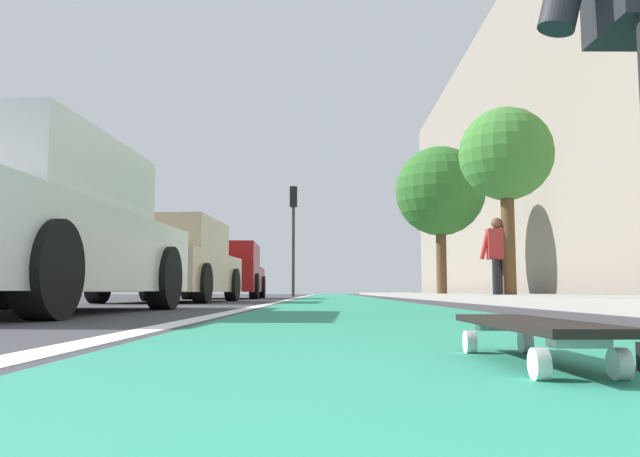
% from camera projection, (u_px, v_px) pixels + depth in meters
% --- Properties ---
extents(ground_plane, '(80.00, 80.00, 0.00)m').
position_uv_depth(ground_plane, '(349.00, 303.00, 10.40)').
color(ground_plane, '#38383D').
extents(bike_lane_paint, '(56.00, 2.17, 0.00)m').
position_uv_depth(bike_lane_paint, '(336.00, 297.00, 24.33)').
color(bike_lane_paint, '#288466').
rests_on(bike_lane_paint, ground).
extents(lane_stripe_white, '(52.00, 0.16, 0.01)m').
position_uv_depth(lane_stripe_white, '(299.00, 298.00, 20.36)').
color(lane_stripe_white, silver).
rests_on(lane_stripe_white, ground).
extents(sidewalk_curb, '(52.00, 3.20, 0.13)m').
position_uv_depth(sidewalk_curb, '(462.00, 296.00, 18.33)').
color(sidewalk_curb, '#9E9B93').
rests_on(sidewalk_curb, ground).
extents(building_facade, '(40.00, 1.20, 10.94)m').
position_uv_depth(building_facade, '(519.00, 143.00, 22.81)').
color(building_facade, gray).
rests_on(building_facade, ground).
extents(skateboard, '(0.84, 0.22, 0.11)m').
position_uv_depth(skateboard, '(530.00, 328.00, 1.65)').
color(skateboard, white).
rests_on(skateboard, ground).
extents(parked_car_near, '(4.25, 2.10, 1.49)m').
position_uv_depth(parked_car_near, '(20.00, 230.00, 5.51)').
color(parked_car_near, silver).
rests_on(parked_car_near, ground).
extents(parked_car_mid, '(4.25, 2.07, 1.49)m').
position_uv_depth(parked_car_mid, '(172.00, 263.00, 11.62)').
color(parked_car_mid, tan).
rests_on(parked_car_mid, ground).
extents(parked_car_far, '(4.52, 2.02, 1.49)m').
position_uv_depth(parked_car_far, '(227.00, 272.00, 17.41)').
color(parked_car_far, maroon).
rests_on(parked_car_far, ground).
extents(traffic_light, '(0.33, 0.28, 4.27)m').
position_uv_depth(traffic_light, '(293.00, 220.00, 24.75)').
color(traffic_light, '#2D2D2D').
rests_on(traffic_light, ground).
extents(street_tree_mid, '(1.81, 1.81, 3.77)m').
position_uv_depth(street_tree_mid, '(506.00, 156.00, 12.41)').
color(street_tree_mid, brown).
rests_on(street_tree_mid, ground).
extents(street_tree_far, '(2.74, 2.74, 4.64)m').
position_uv_depth(street_tree_far, '(440.00, 192.00, 19.58)').
color(street_tree_far, brown).
rests_on(street_tree_far, ground).
extents(pedestrian_distant, '(0.45, 0.70, 1.61)m').
position_uv_depth(pedestrian_distant, '(498.00, 253.00, 12.27)').
color(pedestrian_distant, black).
rests_on(pedestrian_distant, ground).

